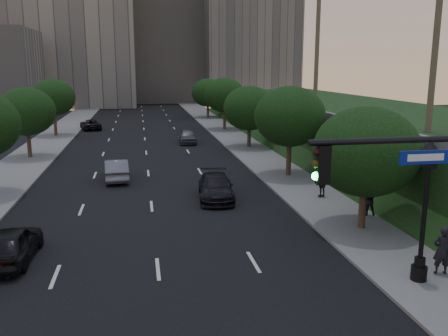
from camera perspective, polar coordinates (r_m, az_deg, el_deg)
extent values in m
cube|color=black|center=(43.90, -9.29, 1.35)|extent=(16.00, 140.00, 0.02)
cube|color=slate|center=(45.18, 3.81, 1.87)|extent=(4.50, 140.00, 0.15)
cube|color=slate|center=(44.95, -22.47, 0.92)|extent=(4.50, 140.00, 0.15)
cube|color=black|center=(47.29, 18.44, 4.10)|extent=(18.00, 90.00, 4.00)
cube|color=slate|center=(43.63, 8.71, 7.06)|extent=(0.35, 90.00, 0.70)
cube|color=gray|center=(106.31, -18.10, 15.80)|extent=(26.00, 20.00, 32.00)
cube|color=#9A968D|center=(115.44, -7.11, 14.46)|extent=(22.00, 18.00, 26.00)
cube|color=slate|center=(112.31, 2.63, 17.16)|extent=(20.00, 22.00, 36.00)
cylinder|color=#38281C|center=(24.66, 16.34, -4.04)|extent=(0.36, 0.36, 2.86)
ellipsoid|color=black|center=(24.09, 16.70, 1.92)|extent=(5.20, 5.20, 4.42)
cylinder|color=#38281C|center=(35.46, 7.80, 1.47)|extent=(0.36, 0.36, 3.21)
ellipsoid|color=black|center=(35.05, 7.94, 6.17)|extent=(5.20, 5.20, 4.42)
cylinder|color=#38281C|center=(47.86, 3.03, 4.10)|extent=(0.36, 0.36, 2.86)
ellipsoid|color=black|center=(47.57, 3.07, 7.20)|extent=(5.20, 5.20, 4.42)
cylinder|color=#38281C|center=(61.45, 0.06, 6.06)|extent=(0.36, 0.36, 3.21)
ellipsoid|color=black|center=(61.21, 0.06, 8.78)|extent=(5.20, 5.20, 4.42)
cylinder|color=#38281C|center=(76.21, -1.95, 7.09)|extent=(0.36, 0.36, 2.86)
ellipsoid|color=black|center=(76.03, -1.97, 9.04)|extent=(5.20, 5.20, 4.42)
cylinder|color=#38281C|center=(45.70, -22.42, 2.91)|extent=(0.36, 0.36, 2.99)
ellipsoid|color=black|center=(45.39, -22.69, 6.29)|extent=(5.00, 5.00, 4.25)
cylinder|color=#38281C|center=(59.32, -19.65, 5.16)|extent=(0.36, 0.36, 3.26)
ellipsoid|color=black|center=(59.07, -19.85, 8.01)|extent=(5.00, 5.00, 4.25)
cylinder|color=#4C4233|center=(32.63, 24.20, 14.46)|extent=(0.40, 0.40, 12.00)
cylinder|color=#4C4233|center=(46.31, 11.21, 15.81)|extent=(0.40, 0.40, 14.50)
cylinder|color=black|center=(12.64, 21.69, 3.16)|extent=(5.40, 0.16, 0.16)
cube|color=black|center=(11.69, 11.84, 0.36)|extent=(0.32, 0.22, 0.95)
sphere|color=black|center=(11.57, 11.08, 1.93)|extent=(0.20, 0.20, 0.20)
sphere|color=#3F2B0A|center=(11.62, 11.02, 0.48)|extent=(0.20, 0.20, 0.20)
sphere|color=#19F24C|center=(11.69, 10.96, -0.96)|extent=(0.20, 0.20, 0.20)
cube|color=navy|center=(12.92, 23.05, 1.20)|extent=(1.40, 0.05, 0.35)
cylinder|color=black|center=(19.84, 22.37, -11.78)|extent=(0.60, 0.60, 0.70)
cylinder|color=black|center=(19.65, 22.49, -10.45)|extent=(0.40, 0.40, 0.40)
cylinder|color=black|center=(19.02, 22.96, -4.99)|extent=(0.18, 0.18, 3.60)
cube|color=black|center=(18.56, 23.48, 1.08)|extent=(0.42, 0.42, 0.70)
cone|color=black|center=(18.48, 23.61, 2.60)|extent=(0.64, 0.64, 0.35)
sphere|color=black|center=(18.45, 23.66, 3.21)|extent=(0.14, 0.14, 0.14)
imported|color=black|center=(22.06, -24.24, -8.35)|extent=(2.00, 4.61, 1.55)
imported|color=slate|center=(35.19, -12.81, -0.20)|extent=(1.95, 4.75, 1.53)
imported|color=black|center=(64.51, -15.77, 5.06)|extent=(3.32, 5.23, 1.34)
imported|color=black|center=(29.43, -1.00, -2.32)|extent=(2.60, 5.34, 1.50)
imported|color=#4C4E52|center=(51.14, -4.42, 3.83)|extent=(1.94, 4.46, 1.50)
imported|color=black|center=(20.44, 24.74, -8.97)|extent=(0.77, 0.56, 1.93)
imported|color=black|center=(26.95, 16.97, -3.70)|extent=(0.94, 0.82, 1.67)
imported|color=black|center=(29.91, 11.75, -1.94)|extent=(0.99, 0.55, 1.60)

